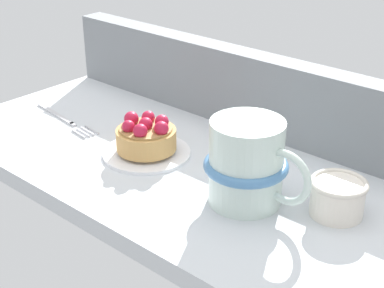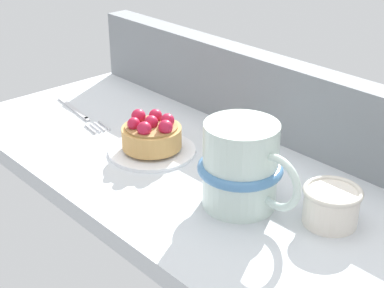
{
  "view_description": "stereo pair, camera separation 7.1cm",
  "coord_description": "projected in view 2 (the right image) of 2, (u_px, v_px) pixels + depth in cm",
  "views": [
    {
      "loc": [
        45.48,
        -49.86,
        35.64
      ],
      "look_at": [
        3.64,
        -2.17,
        4.43
      ],
      "focal_mm": 54.59,
      "sensor_mm": 36.0,
      "label": 1
    },
    {
      "loc": [
        50.52,
        -44.91,
        35.64
      ],
      "look_at": [
        3.64,
        -2.17,
        4.43
      ],
      "focal_mm": 54.59,
      "sensor_mm": 36.0,
      "label": 2
    }
  ],
  "objects": [
    {
      "name": "raspberry_tart",
      "position": [
        152.0,
        133.0,
        0.77
      ],
      "size": [
        7.97,
        7.97,
        4.61
      ],
      "color": "tan",
      "rests_on": "dessert_plate"
    },
    {
      "name": "ground_plane",
      "position": [
        186.0,
        168.0,
        0.77
      ],
      "size": [
        70.55,
        33.17,
        2.42
      ],
      "primitive_type": "cube",
      "color": "silver"
    },
    {
      "name": "dessert_plate",
      "position": [
        152.0,
        149.0,
        0.78
      ],
      "size": [
        11.75,
        11.75,
        0.88
      ],
      "color": "white",
      "rests_on": "ground_plane"
    },
    {
      "name": "coffee_mug",
      "position": [
        242.0,
        166.0,
        0.64
      ],
      "size": [
        13.2,
        9.62,
        10.0
      ],
      "color": "silver",
      "rests_on": "ground_plane"
    },
    {
      "name": "dessert_fork",
      "position": [
        80.0,
        113.0,
        0.9
      ],
      "size": [
        15.74,
        3.75,
        0.6
      ],
      "color": "#B7B7BC",
      "rests_on": "ground_plane"
    },
    {
      "name": "window_rail_back",
      "position": [
        262.0,
        93.0,
        0.83
      ],
      "size": [
        69.14,
        3.92,
        11.15
      ],
      "primitive_type": "cube",
      "color": "gray",
      "rests_on": "ground_plane"
    },
    {
      "name": "sugar_bowl",
      "position": [
        331.0,
        205.0,
        0.62
      ],
      "size": [
        6.4,
        6.4,
        4.2
      ],
      "color": "silver",
      "rests_on": "ground_plane"
    }
  ]
}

